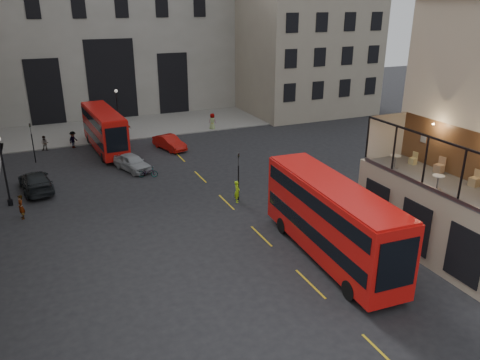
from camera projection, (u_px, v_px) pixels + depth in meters
name	position (u px, v px, depth m)	size (l,w,h in m)	color
ground	(341.00, 276.00, 25.98)	(140.00, 140.00, 0.00)	black
host_frontage	(436.00, 219.00, 27.62)	(3.00, 11.00, 4.50)	tan
cafe_floor	(442.00, 183.00, 26.80)	(3.00, 10.00, 0.10)	slate
gateway	(102.00, 41.00, 61.80)	(35.00, 10.60, 18.00)	#9A9790
building_right	(297.00, 32.00, 63.97)	(16.60, 18.60, 20.00)	gray
pavement_far	(114.00, 128.00, 56.20)	(40.00, 12.00, 0.12)	slate
traffic_light_near	(238.00, 171.00, 35.00)	(0.16, 0.20, 3.80)	black
traffic_light_far	(32.00, 138.00, 43.43)	(0.16, 0.20, 3.80)	black
street_lamp_a	(5.00, 175.00, 34.13)	(0.36, 0.36, 5.33)	black
street_lamp_b	(118.00, 116.00, 51.95)	(0.36, 0.36, 5.33)	black
bus_near	(331.00, 217.00, 26.99)	(3.28, 11.86, 4.69)	red
bus_far	(104.00, 128.00, 47.01)	(3.06, 10.65, 4.20)	red
car_a	(132.00, 162.00, 42.01)	(1.76, 4.38, 1.49)	#9A9DA1
car_b	(169.00, 143.00, 47.99)	(1.53, 4.39, 1.45)	#9C0F09
car_c	(36.00, 182.00, 37.41)	(2.18, 5.36, 1.56)	black
bicycle	(148.00, 172.00, 40.44)	(0.60, 1.72, 0.90)	gray
cyclist	(237.00, 191.00, 35.29)	(0.62, 0.41, 1.70)	#B2F119
pedestrian_a	(45.00, 143.00, 47.54)	(0.75, 0.59, 1.55)	gray
pedestrian_b	(73.00, 140.00, 48.45)	(1.13, 0.65, 1.75)	gray
pedestrian_c	(127.00, 130.00, 52.34)	(1.00, 0.42, 1.71)	gray
pedestrian_d	(212.00, 122.00, 55.29)	(0.96, 0.63, 1.97)	gray
pedestrian_e	(21.00, 207.00, 32.54)	(0.63, 0.42, 1.74)	gray
cafe_table_mid	(438.00, 180.00, 25.56)	(0.64, 0.64, 0.80)	silver
cafe_table_far	(395.00, 160.00, 28.84)	(0.65, 0.65, 0.81)	beige
cafe_chair_b	(474.00, 181.00, 26.05)	(0.50, 0.50, 0.94)	tan
cafe_chair_c	(439.00, 168.00, 28.12)	(0.55, 0.55, 0.97)	tan
cafe_chair_d	(413.00, 161.00, 29.60)	(0.44, 0.44, 0.79)	tan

